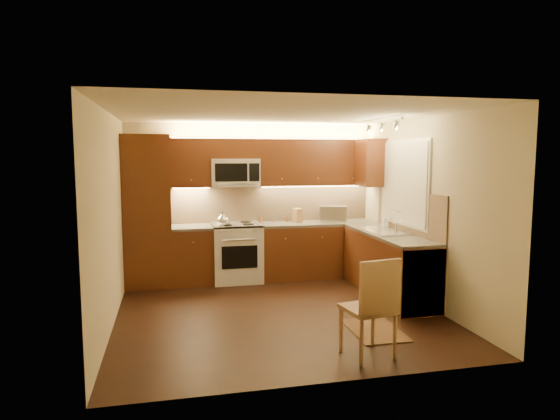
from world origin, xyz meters
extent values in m
cube|color=black|center=(0.00, 0.00, 0.00)|extent=(4.00, 4.00, 0.01)
cube|color=beige|center=(0.00, 0.00, 2.50)|extent=(4.00, 4.00, 0.01)
cube|color=#BFB28C|center=(0.00, 2.00, 1.25)|extent=(4.00, 0.01, 2.50)
cube|color=#BFB28C|center=(0.00, -2.00, 1.25)|extent=(4.00, 0.01, 2.50)
cube|color=#BFB28C|center=(-2.00, 0.00, 1.25)|extent=(0.01, 4.00, 2.50)
cube|color=#BFB28C|center=(2.00, 0.00, 1.25)|extent=(0.01, 4.00, 2.50)
cube|color=#4C2210|center=(-1.65, 1.70, 1.15)|extent=(0.70, 0.60, 2.30)
cube|color=#4C2210|center=(-0.99, 1.70, 0.43)|extent=(0.62, 0.60, 0.86)
cube|color=#3E3B38|center=(-0.99, 1.70, 0.88)|extent=(0.62, 0.60, 0.04)
cube|color=#4C2210|center=(1.04, 1.70, 0.43)|extent=(1.92, 0.60, 0.86)
cube|color=#3E3B38|center=(1.04, 1.70, 0.88)|extent=(1.92, 0.60, 0.04)
cube|color=#4C2210|center=(1.70, 0.40, 0.43)|extent=(0.60, 2.00, 0.86)
cube|color=#3E3B38|center=(1.70, 0.40, 0.88)|extent=(0.60, 2.00, 0.04)
cube|color=silver|center=(1.70, -0.30, 0.43)|extent=(0.58, 0.60, 0.84)
cube|color=tan|center=(0.35, 1.99, 1.20)|extent=(3.30, 0.02, 0.60)
cube|color=tan|center=(1.99, 0.40, 1.20)|extent=(0.02, 2.00, 0.60)
cube|color=#4C2210|center=(-0.99, 1.82, 1.88)|extent=(0.62, 0.35, 0.75)
cube|color=#4C2210|center=(1.04, 1.82, 1.88)|extent=(1.92, 0.35, 0.75)
cube|color=#4C2210|center=(-0.30, 1.82, 2.09)|extent=(0.76, 0.35, 0.31)
cube|color=#4C2210|center=(1.82, 1.40, 1.88)|extent=(0.35, 0.50, 0.75)
cube|color=silver|center=(1.99, 0.55, 1.60)|extent=(0.03, 1.44, 1.24)
cube|color=silver|center=(1.97, 0.55, 1.60)|extent=(0.02, 1.36, 1.16)
cube|color=silver|center=(1.55, 0.40, 2.46)|extent=(0.04, 1.20, 0.03)
cube|color=silver|center=(1.33, 1.74, 1.03)|extent=(0.52, 0.45, 0.26)
cube|color=olive|center=(0.72, 1.78, 1.01)|extent=(0.14, 0.19, 0.23)
cylinder|color=silver|center=(0.54, 1.94, 0.95)|extent=(0.05, 0.05, 0.09)
cylinder|color=brown|center=(0.14, 1.92, 0.95)|extent=(0.05, 0.05, 0.10)
cylinder|color=silver|center=(0.35, 1.82, 0.95)|extent=(0.05, 0.05, 0.10)
cylinder|color=brown|center=(0.56, 1.86, 0.95)|extent=(0.06, 0.06, 0.09)
imported|color=silver|center=(1.89, 0.97, 0.99)|extent=(0.08, 0.09, 0.17)
cube|color=black|center=(0.93, -0.90, 0.01)|extent=(0.57, 0.84, 0.01)
camera|label=1|loc=(-1.31, -5.90, 2.00)|focal=31.31mm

